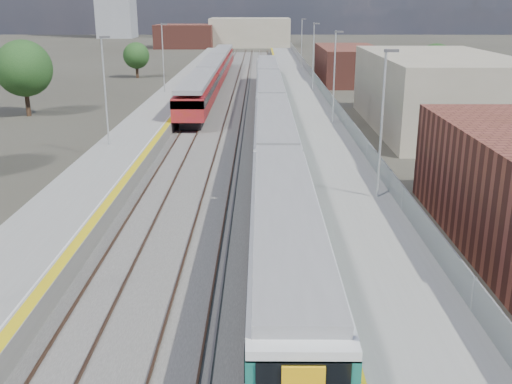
{
  "coord_description": "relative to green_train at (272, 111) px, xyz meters",
  "views": [
    {
      "loc": [
        0.51,
        -7.5,
        10.6
      ],
      "look_at": [
        0.35,
        19.07,
        2.2
      ],
      "focal_mm": 42.0,
      "sensor_mm": 36.0,
      "label": 1
    }
  ],
  "objects": [
    {
      "name": "ballast_bed",
      "position": [
        -3.75,
        10.92,
        -2.06
      ],
      "size": [
        10.5,
        155.0,
        0.06
      ],
      "primitive_type": "cube",
      "color": "#565451",
      "rests_on": "ground"
    },
    {
      "name": "tree_b",
      "position": [
        -23.69,
        9.14,
        2.53
      ],
      "size": [
        5.41,
        5.41,
        7.33
      ],
      "color": "#382619",
      "rests_on": "ground"
    },
    {
      "name": "tree_d",
      "position": [
        18.67,
        19.15,
        1.91
      ],
      "size": [
        4.69,
        4.69,
        6.36
      ],
      "color": "#382619",
      "rests_on": "ground"
    },
    {
      "name": "platform_right",
      "position": [
        3.78,
        10.91,
        -1.55
      ],
      "size": [
        4.7,
        155.0,
        8.52
      ],
      "color": "slate",
      "rests_on": "ground"
    },
    {
      "name": "tracks",
      "position": [
        -3.15,
        12.6,
        -1.98
      ],
      "size": [
        8.96,
        160.0,
        0.17
      ],
      "color": "#4C3323",
      "rests_on": "ground"
    },
    {
      "name": "green_train",
      "position": [
        0.0,
        0.0,
        0.0
      ],
      "size": [
        2.69,
        75.04,
        2.96
      ],
      "color": "black",
      "rests_on": "ground"
    },
    {
      "name": "tree_c",
      "position": [
        -19.13,
        40.55,
        1.17
      ],
      "size": [
        3.82,
        3.82,
        5.18
      ],
      "color": "#382619",
      "rests_on": "ground"
    },
    {
      "name": "ground",
      "position": [
        -1.5,
        8.42,
        -2.09
      ],
      "size": [
        320.0,
        320.0,
        0.0
      ],
      "primitive_type": "plane",
      "color": "#47443A",
      "rests_on": "ground"
    },
    {
      "name": "buildings",
      "position": [
        -19.62,
        97.02,
        8.62
      ],
      "size": [
        72.0,
        185.5,
        40.0
      ],
      "color": "brown",
      "rests_on": "ground"
    },
    {
      "name": "platform_left",
      "position": [
        -10.55,
        10.91,
        -1.57
      ],
      "size": [
        4.3,
        155.0,
        8.52
      ],
      "color": "slate",
      "rests_on": "ground"
    },
    {
      "name": "red_train",
      "position": [
        -7.0,
        29.1,
        0.04
      ],
      "size": [
        2.85,
        57.77,
        3.6
      ],
      "color": "black",
      "rests_on": "ground"
    }
  ]
}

